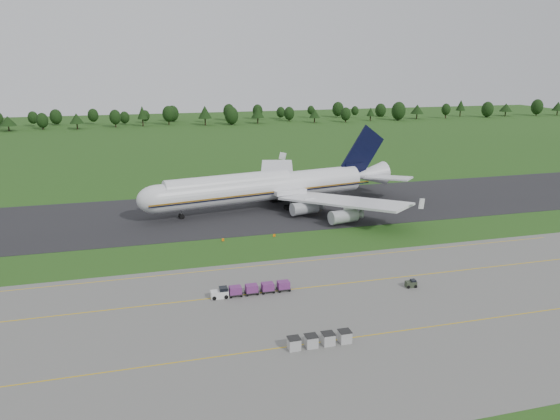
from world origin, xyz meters
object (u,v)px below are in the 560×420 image
object	(u,v)px
baggage_train	(250,289)
uld_row	(320,340)
aircraft	(268,186)
edge_markers	(249,238)
utility_cart	(411,284)

from	to	relation	value
baggage_train	uld_row	distance (m)	19.50
aircraft	edge_markers	size ratio (longest dim) A/B	6.07
aircraft	uld_row	bearing A→B (deg)	-98.58
aircraft	utility_cart	size ratio (longest dim) A/B	37.29
edge_markers	baggage_train	bearing A→B (deg)	-101.96
aircraft	uld_row	xyz separation A→B (m)	(-10.66, -70.70, -4.81)
aircraft	uld_row	world-z (taller)	aircraft
aircraft	utility_cart	bearing A→B (deg)	-79.21
uld_row	edge_markers	size ratio (longest dim) A/B	0.76
baggage_train	utility_cart	xyz separation A→B (m)	(26.88, -4.29, -0.37)
baggage_train	edge_markers	xyz separation A→B (m)	(5.97, 28.19, -0.64)
aircraft	utility_cart	distance (m)	57.53
utility_cart	uld_row	world-z (taller)	uld_row
uld_row	baggage_train	bearing A→B (deg)	106.37
aircraft	uld_row	size ratio (longest dim) A/B	8.04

